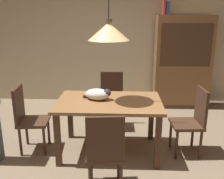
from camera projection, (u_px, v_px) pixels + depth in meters
ground at (112, 166)px, 3.25m from camera, size 10.00×10.00×0.00m
back_wall at (117, 35)px, 5.38m from camera, size 6.40×0.10×2.90m
dining_table at (109, 108)px, 3.44m from camera, size 1.40×0.90×0.75m
chair_near_front at (105, 150)px, 2.63m from camera, size 0.44×0.44×0.93m
chair_right_side at (193, 119)px, 3.43m from camera, size 0.43×0.43×0.93m
chair_far_back at (112, 97)px, 4.32m from camera, size 0.41×0.41×0.93m
chair_left_side at (27, 116)px, 3.51m from camera, size 0.44×0.44×0.93m
cat_sleeping at (98, 94)px, 3.44m from camera, size 0.40×0.28×0.16m
pendant_lamp at (109, 31)px, 3.15m from camera, size 0.52×0.52×1.30m
hutch_bookcase at (182, 64)px, 5.17m from camera, size 1.12×0.45×1.85m
book_red_tall at (164, 7)px, 4.87m from camera, size 0.04×0.22×0.28m
book_blue_wide at (167, 8)px, 4.88m from camera, size 0.06×0.24×0.24m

